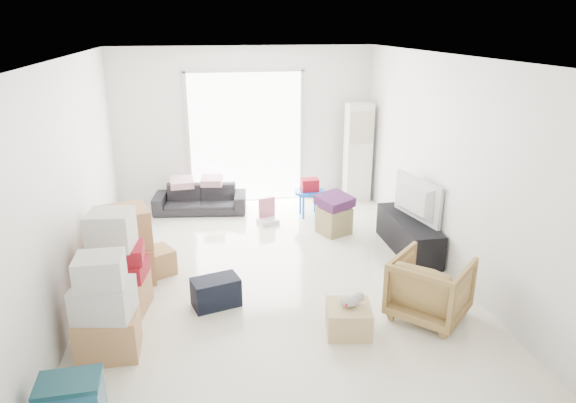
% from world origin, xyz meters
% --- Properties ---
extents(room_shell, '(4.98, 6.48, 3.18)m').
position_xyz_m(room_shell, '(0.00, 0.00, 1.35)').
color(room_shell, white).
rests_on(room_shell, ground).
extents(sliding_door, '(2.10, 0.04, 2.33)m').
position_xyz_m(sliding_door, '(0.00, 2.98, 1.24)').
color(sliding_door, white).
rests_on(sliding_door, room_shell).
extents(ac_tower, '(0.45, 0.30, 1.75)m').
position_xyz_m(ac_tower, '(1.95, 2.65, 0.88)').
color(ac_tower, white).
rests_on(ac_tower, room_shell).
extents(tv_console, '(0.43, 1.43, 0.48)m').
position_xyz_m(tv_console, '(2.00, 0.38, 0.24)').
color(tv_console, black).
rests_on(tv_console, room_shell).
extents(television, '(0.77, 1.11, 0.13)m').
position_xyz_m(television, '(2.00, 0.38, 0.54)').
color(television, black).
rests_on(television, tv_console).
extents(sofa, '(1.58, 0.65, 0.60)m').
position_xyz_m(sofa, '(-0.85, 2.50, 0.30)').
color(sofa, '#26262B').
rests_on(sofa, room_shell).
extents(pillow_left, '(0.44, 0.36, 0.13)m').
position_xyz_m(pillow_left, '(-1.14, 2.50, 0.67)').
color(pillow_left, '#C08C9B').
rests_on(pillow_left, sofa).
extents(pillow_right, '(0.36, 0.31, 0.11)m').
position_xyz_m(pillow_right, '(-0.64, 2.53, 0.65)').
color(pillow_right, '#C08C9B').
rests_on(pillow_right, sofa).
extents(armchair, '(1.02, 1.03, 0.77)m').
position_xyz_m(armchair, '(1.54, -1.29, 0.39)').
color(armchair, tan).
rests_on(armchair, room_shell).
extents(box_stack_a, '(0.59, 0.51, 1.04)m').
position_xyz_m(box_stack_a, '(-1.80, -1.38, 0.47)').
color(box_stack_a, '#B27D50').
rests_on(box_stack_a, room_shell).
extents(box_stack_b, '(0.70, 0.69, 1.19)m').
position_xyz_m(box_stack_b, '(-1.80, -0.60, 0.52)').
color(box_stack_b, '#B27D50').
rests_on(box_stack_b, room_shell).
extents(box_stack_c, '(0.67, 0.67, 0.95)m').
position_xyz_m(box_stack_c, '(-1.77, 0.16, 0.46)').
color(box_stack_c, '#B27D50').
rests_on(box_stack_c, room_shell).
extents(loose_box, '(0.53, 0.53, 0.33)m').
position_xyz_m(loose_box, '(-1.45, 0.29, 0.16)').
color(loose_box, '#B27D50').
rests_on(loose_box, room_shell).
extents(duffel_bag, '(0.58, 0.44, 0.33)m').
position_xyz_m(duffel_bag, '(-0.74, -0.65, 0.17)').
color(duffel_bag, black).
rests_on(duffel_bag, room_shell).
extents(ottoman, '(0.54, 0.54, 0.41)m').
position_xyz_m(ottoman, '(1.14, 1.18, 0.21)').
color(ottoman, tan).
rests_on(ottoman, room_shell).
extents(blanket, '(0.61, 0.61, 0.14)m').
position_xyz_m(blanket, '(1.14, 1.18, 0.48)').
color(blanket, '#562255').
rests_on(blanket, ottoman).
extents(kids_table, '(0.51, 0.51, 0.64)m').
position_xyz_m(kids_table, '(0.93, 1.98, 0.46)').
color(kids_table, blue).
rests_on(kids_table, room_shell).
extents(toy_walker, '(0.36, 0.34, 0.40)m').
position_xyz_m(toy_walker, '(0.20, 1.80, 0.11)').
color(toy_walker, silver).
rests_on(toy_walker, room_shell).
extents(wood_crate, '(0.52, 0.52, 0.30)m').
position_xyz_m(wood_crate, '(0.59, -1.43, 0.15)').
color(wood_crate, tan).
rests_on(wood_crate, room_shell).
extents(plush_bunny, '(0.27, 0.15, 0.14)m').
position_xyz_m(plush_bunny, '(0.62, -1.42, 0.36)').
color(plush_bunny, '#B2ADA8').
rests_on(plush_bunny, wood_crate).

